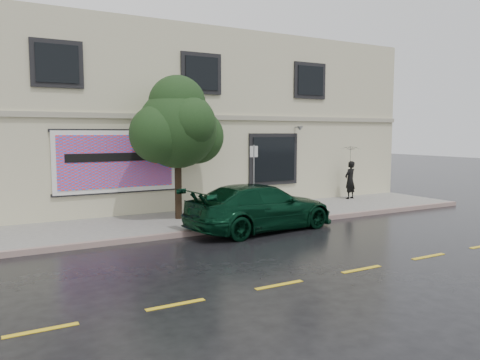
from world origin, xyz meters
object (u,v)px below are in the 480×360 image
street_tree (177,129)px  fire_hydrant (193,213)px  pedestrian (350,180)px  car (261,207)px

street_tree → fire_hydrant: size_ratio=6.01×
pedestrian → street_tree: size_ratio=0.38×
street_tree → pedestrian: bearing=5.4°
pedestrian → street_tree: (-8.31, -0.79, 2.18)m
car → pedestrian: size_ratio=3.02×
car → fire_hydrant: 2.14m
pedestrian → street_tree: street_tree is taller
car → street_tree: street_tree is taller
pedestrian → fire_hydrant: 8.51m
pedestrian → car: bearing=10.6°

